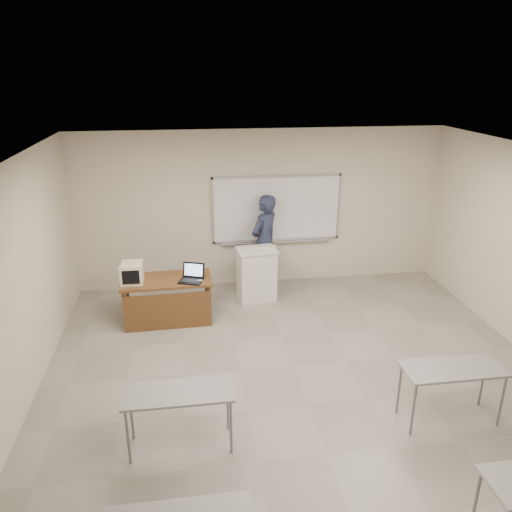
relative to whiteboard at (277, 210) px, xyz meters
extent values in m
cube|color=gray|center=(-0.30, -3.97, -1.49)|extent=(7.00, 8.00, 0.01)
cube|color=white|center=(0.00, 0.00, 0.02)|extent=(2.40, 0.03, 1.20)
cube|color=#B7BABC|center=(0.00, 0.00, 0.64)|extent=(2.48, 0.04, 0.04)
cube|color=#B7BABC|center=(0.00, 0.00, -0.60)|extent=(2.48, 0.04, 0.04)
cube|color=#B7BABC|center=(-1.22, 0.00, 0.02)|extent=(0.04, 0.04, 1.28)
cube|color=#B7BABC|center=(1.22, 0.00, 0.02)|extent=(0.04, 0.04, 1.28)
cube|color=#B7BABC|center=(0.00, -0.05, -0.64)|extent=(2.16, 0.07, 0.02)
cube|color=gray|center=(-1.90, -4.47, -0.77)|extent=(1.20, 0.50, 0.03)
cylinder|color=slate|center=(-2.45, -4.67, -1.13)|extent=(0.03, 0.03, 0.70)
cylinder|color=slate|center=(-1.35, -4.67, -1.13)|extent=(0.03, 0.03, 0.70)
cylinder|color=slate|center=(-2.45, -4.27, -1.13)|extent=(0.03, 0.03, 0.70)
cylinder|color=slate|center=(-1.35, -4.27, -1.13)|extent=(0.03, 0.03, 0.70)
cube|color=gray|center=(1.30, -4.47, -0.77)|extent=(1.20, 0.50, 0.03)
cylinder|color=slate|center=(0.75, -4.67, -1.13)|extent=(0.03, 0.03, 0.70)
cylinder|color=slate|center=(1.85, -4.67, -1.13)|extent=(0.03, 0.03, 0.70)
cylinder|color=slate|center=(0.75, -4.27, -1.13)|extent=(0.03, 0.03, 0.70)
cylinder|color=slate|center=(1.85, -4.27, -1.13)|extent=(0.03, 0.03, 0.70)
cylinder|color=slate|center=(0.75, -5.97, -1.13)|extent=(0.03, 0.03, 0.70)
cube|color=brown|center=(-2.10, -1.37, -0.75)|extent=(1.48, 0.74, 0.04)
cube|color=brown|center=(-2.10, -1.72, -1.17)|extent=(1.40, 0.03, 0.63)
cylinder|color=#493418|center=(-2.78, -1.68, -1.13)|extent=(0.06, 0.06, 0.71)
cylinder|color=#493418|center=(-1.42, -1.68, -1.13)|extent=(0.06, 0.06, 0.71)
cylinder|color=#493418|center=(-2.78, -1.06, -1.13)|extent=(0.06, 0.06, 0.71)
cylinder|color=#493418|center=(-1.42, -1.06, -1.13)|extent=(0.06, 0.06, 0.71)
cube|color=white|center=(-0.50, -0.77, -1.01)|extent=(0.66, 0.47, 0.94)
cube|color=white|center=(-0.50, -0.77, -0.52)|extent=(0.70, 0.51, 0.04)
cube|color=beige|center=(-2.64, -1.38, -0.57)|extent=(0.34, 0.36, 0.32)
cube|color=beige|center=(-2.64, -1.58, -0.57)|extent=(0.35, 0.04, 0.34)
cube|color=black|center=(-2.64, -1.60, -0.57)|extent=(0.27, 0.01, 0.23)
cube|color=black|center=(-1.70, -1.55, -0.72)|extent=(0.36, 0.26, 0.02)
cube|color=black|center=(-1.70, -1.56, -0.71)|extent=(0.30, 0.15, 0.01)
cube|color=black|center=(-1.70, -1.38, -0.59)|extent=(0.36, 0.08, 0.25)
cube|color=#90BBEA|center=(-1.70, -1.39, -0.58)|extent=(0.31, 0.06, 0.19)
ellipsoid|color=#AEB0B7|center=(-1.55, -1.57, -0.71)|extent=(0.11, 0.10, 0.04)
cube|color=beige|center=(-0.35, -0.69, -0.49)|extent=(0.46, 0.23, 0.02)
imported|color=black|center=(-0.27, -0.22, -0.56)|extent=(0.79, 0.78, 1.83)
camera|label=1|loc=(-1.72, -9.08, 2.54)|focal=35.00mm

